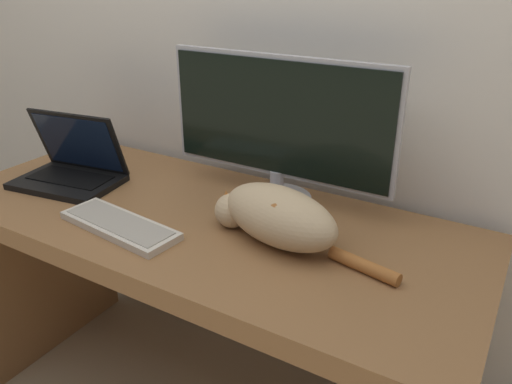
# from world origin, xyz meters

# --- Properties ---
(wall_back) EXTENTS (6.40, 0.06, 2.60)m
(wall_back) POSITION_xyz_m (0.00, 0.72, 1.30)
(wall_back) COLOR silver
(wall_back) RESTS_ON ground_plane
(desk) EXTENTS (1.58, 0.66, 0.78)m
(desk) POSITION_xyz_m (0.00, 0.33, 0.62)
(desk) COLOR olive
(desk) RESTS_ON ground_plane
(monitor) EXTENTS (0.69, 0.21, 0.43)m
(monitor) POSITION_xyz_m (0.15, 0.52, 1.01)
(monitor) COLOR #B2B2B7
(monitor) RESTS_ON desk
(laptop) EXTENTS (0.35, 0.27, 0.23)m
(laptop) POSITION_xyz_m (-0.50, 0.31, 0.82)
(laptop) COLOR black
(laptop) RESTS_ON desk
(external_keyboard) EXTENTS (0.37, 0.16, 0.02)m
(external_keyboard) POSITION_xyz_m (-0.14, 0.16, 0.79)
(external_keyboard) COLOR beige
(external_keyboard) RESTS_ON desk
(cat) EXTENTS (0.52, 0.23, 0.15)m
(cat) POSITION_xyz_m (0.26, 0.31, 0.85)
(cat) COLOR #D1B284
(cat) RESTS_ON desk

